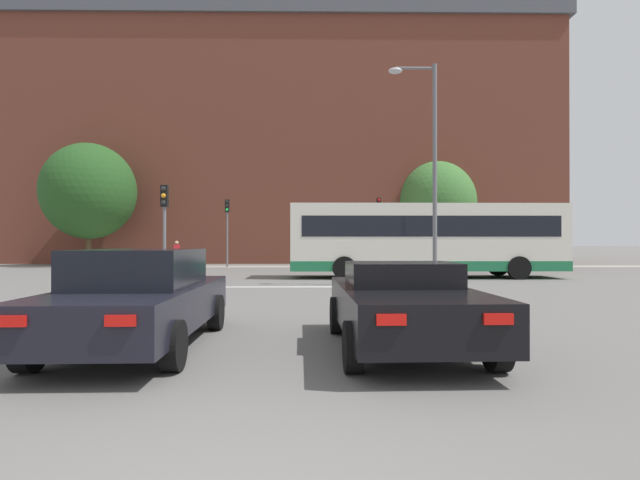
{
  "coord_description": "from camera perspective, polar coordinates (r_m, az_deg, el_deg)",
  "views": [
    {
      "loc": [
        0.52,
        -2.59,
        1.6
      ],
      "look_at": [
        0.82,
        20.67,
        1.71
      ],
      "focal_mm": 28.0,
      "sensor_mm": 36.0,
      "label": 1
    }
  ],
  "objects": [
    {
      "name": "traffic_light_far_right",
      "position": [
        32.15,
        6.72,
        2.19
      ],
      "size": [
        0.26,
        0.31,
        4.44
      ],
      "color": "slate",
      "rests_on": "ground_plane"
    },
    {
      "name": "brick_civic_building",
      "position": [
        44.3,
        -3.64,
        10.83
      ],
      "size": [
        43.67,
        13.67,
        27.27
      ],
      "color": "brown",
      "rests_on": "ground_plane"
    },
    {
      "name": "pedestrian_walking_east",
      "position": [
        33.38,
        13.02,
        -1.28
      ],
      "size": [
        0.44,
        0.3,
        1.7
      ],
      "rotation": [
        0.0,
        0.0,
        2.93
      ],
      "color": "black",
      "rests_on": "ground_plane"
    },
    {
      "name": "tree_kerbside",
      "position": [
        38.72,
        13.17,
        4.21
      ],
      "size": [
        5.9,
        5.9,
        7.71
      ],
      "color": "#4C3823",
      "rests_on": "ground_plane"
    },
    {
      "name": "stop_line_strip",
      "position": [
        17.91,
        -2.42,
        -5.37
      ],
      "size": [
        7.57,
        0.3,
        0.01
      ],
      "primitive_type": "cube",
      "color": "silver",
      "rests_on": "ground_plane"
    },
    {
      "name": "traffic_light_far_left",
      "position": [
        32.44,
        -10.56,
        2.05
      ],
      "size": [
        0.26,
        0.31,
        4.33
      ],
      "color": "slate",
      "rests_on": "ground_plane"
    },
    {
      "name": "car_saloon_left",
      "position": [
        8.13,
        -19.85,
        -6.21
      ],
      "size": [
        2.04,
        4.81,
        1.49
      ],
      "rotation": [
        0.0,
        0.0,
        0.02
      ],
      "color": "black",
      "rests_on": "ground_plane"
    },
    {
      "name": "street_lamp_junction",
      "position": [
        18.82,
        12.21,
        9.64
      ],
      "size": [
        1.77,
        0.36,
        8.1
      ],
      "color": "slate",
      "rests_on": "ground_plane"
    },
    {
      "name": "pedestrian_waiting",
      "position": [
        34.09,
        -16.07,
        -1.27
      ],
      "size": [
        0.45,
        0.36,
        1.69
      ],
      "rotation": [
        0.0,
        0.0,
        0.4
      ],
      "color": "#333851",
      "rests_on": "ground_plane"
    },
    {
      "name": "traffic_light_near_left",
      "position": [
        19.36,
        -17.37,
        2.49
      ],
      "size": [
        0.26,
        0.31,
        3.72
      ],
      "color": "slate",
      "rests_on": "ground_plane"
    },
    {
      "name": "bus_crossing_lead",
      "position": [
        23.04,
        11.95,
        0.17
      ],
      "size": [
        12.13,
        2.68,
        3.29
      ],
      "rotation": [
        0.0,
        0.0,
        -1.57
      ],
      "color": "silver",
      "rests_on": "ground_plane"
    },
    {
      "name": "car_roadster_right",
      "position": [
        7.64,
        9.44,
        -7.27
      ],
      "size": [
        2.1,
        4.37,
        1.3
      ],
      "rotation": [
        0.0,
        0.0,
        0.03
      ],
      "color": "black",
      "rests_on": "ground_plane"
    },
    {
      "name": "tree_by_building",
      "position": [
        37.24,
        -24.91,
        5.08
      ],
      "size": [
        6.16,
        6.16,
        8.28
      ],
      "color": "#4C3823",
      "rests_on": "ground_plane"
    },
    {
      "name": "far_pavement",
      "position": [
        32.68,
        -1.66,
        -3.05
      ],
      "size": [
        68.41,
        2.5,
        0.01
      ],
      "primitive_type": "cube",
      "color": "gray",
      "rests_on": "ground_plane"
    }
  ]
}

